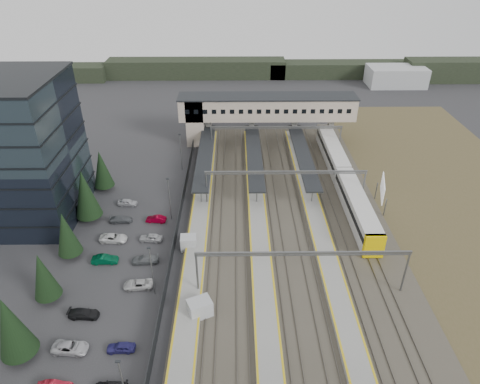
{
  "coord_description": "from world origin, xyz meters",
  "views": [
    {
      "loc": [
        3.27,
        -51.23,
        42.68
      ],
      "look_at": [
        3.97,
        12.24,
        4.0
      ],
      "focal_mm": 32.0,
      "sensor_mm": 36.0,
      "label": 1
    }
  ],
  "objects_px": {
    "relay_cabin_far": "(189,243)",
    "train": "(343,177)",
    "relay_cabin_near": "(200,308)",
    "billboard": "(382,189)",
    "footbridge": "(255,110)"
  },
  "relations": [
    {
      "from": "footbridge",
      "to": "train",
      "type": "relative_size",
      "value": 0.93
    },
    {
      "from": "relay_cabin_far",
      "to": "billboard",
      "type": "relative_size",
      "value": 0.41
    },
    {
      "from": "billboard",
      "to": "relay_cabin_near",
      "type": "bearing_deg",
      "value": -140.53
    },
    {
      "from": "relay_cabin_far",
      "to": "footbridge",
      "type": "distance_m",
      "value": 42.48
    },
    {
      "from": "relay_cabin_far",
      "to": "billboard",
      "type": "bearing_deg",
      "value": 18.99
    },
    {
      "from": "relay_cabin_near",
      "to": "billboard",
      "type": "distance_m",
      "value": 39.84
    },
    {
      "from": "relay_cabin_near",
      "to": "relay_cabin_far",
      "type": "xyz_separation_m",
      "value": [
        -2.71,
        13.78,
        -0.12
      ]
    },
    {
      "from": "relay_cabin_far",
      "to": "train",
      "type": "relative_size",
      "value": 0.06
    },
    {
      "from": "relay_cabin_far",
      "to": "billboard",
      "type": "distance_m",
      "value": 35.43
    },
    {
      "from": "relay_cabin_near",
      "to": "relay_cabin_far",
      "type": "height_order",
      "value": "relay_cabin_near"
    },
    {
      "from": "relay_cabin_near",
      "to": "train",
      "type": "xyz_separation_m",
      "value": [
        25.48,
        32.38,
        1.0
      ]
    },
    {
      "from": "footbridge",
      "to": "billboard",
      "type": "relative_size",
      "value": 6.38
    },
    {
      "from": "relay_cabin_far",
      "to": "train",
      "type": "height_order",
      "value": "train"
    },
    {
      "from": "relay_cabin_far",
      "to": "footbridge",
      "type": "relative_size",
      "value": 0.06
    },
    {
      "from": "train",
      "to": "footbridge",
      "type": "bearing_deg",
      "value": 127.02
    }
  ]
}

